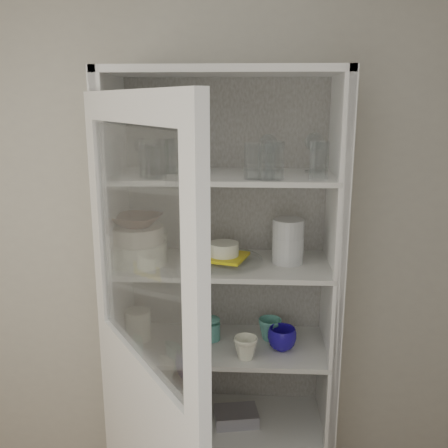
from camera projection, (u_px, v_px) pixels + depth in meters
The scene contains 33 objects.
wall_back at pixel (186, 239), 2.47m from camera, with size 3.60×0.02×2.60m, color #BBB6A9.
pantry_cabinet at pixel (225, 321), 2.39m from camera, with size 1.00×0.45×2.10m.
cupboard_door at pixel (145, 416), 1.78m from camera, with size 0.54×0.77×2.00m.
tumbler_0 at pixel (158, 162), 2.01m from camera, with size 0.06×0.06×0.13m, color silver.
tumbler_1 at pixel (148, 160), 2.01m from camera, with size 0.07×0.07×0.15m, color silver.
tumbler_2 at pixel (154, 162), 1.99m from camera, with size 0.07×0.07×0.14m, color silver.
tumbler_3 at pixel (253, 161), 1.99m from camera, with size 0.07×0.07×0.14m, color silver.
tumbler_4 at pixel (266, 162), 1.97m from camera, with size 0.07×0.07×0.14m, color silver.
tumbler_5 at pixel (275, 161), 1.97m from camera, with size 0.08×0.08×0.15m, color silver.
tumbler_6 at pixel (319, 161), 1.97m from camera, with size 0.08×0.08×0.15m, color silver.
tumbler_7 at pixel (166, 156), 2.15m from camera, with size 0.07×0.07×0.15m, color silver.
tumbler_8 at pixel (160, 157), 2.14m from camera, with size 0.07×0.07×0.14m, color silver.
tumbler_9 at pixel (175, 157), 2.14m from camera, with size 0.07×0.07×0.15m, color silver.
goblet_0 at pixel (142, 152), 2.27m from camera, with size 0.07×0.07×0.15m, color silver, non-canonical shape.
goblet_1 at pixel (192, 149), 2.23m from camera, with size 0.08×0.08×0.19m, color silver, non-canonical shape.
goblet_2 at pixel (268, 151), 2.19m from camera, with size 0.08×0.08×0.18m, color silver, non-canonical shape.
goblet_3 at pixel (314, 150), 2.18m from camera, with size 0.08×0.08×0.19m, color silver, non-canonical shape.
plate_stack_front at pixel (138, 253), 2.22m from camera, with size 0.26×0.26×0.10m, color white.
plate_stack_back at pixel (146, 242), 2.38m from camera, with size 0.21×0.21×0.10m, color white.
cream_bowl at pixel (137, 234), 2.20m from camera, with size 0.23×0.23×0.07m, color beige.
terracotta_bowl at pixel (137, 220), 2.18m from camera, with size 0.21×0.21×0.05m, color #472519.
glass_platter at pixel (224, 260), 2.24m from camera, with size 0.35×0.35×0.02m, color silver.
yellow_trivet at pixel (224, 257), 2.23m from camera, with size 0.19×0.19×0.01m, color yellow.
white_ramekin at pixel (224, 249), 2.23m from camera, with size 0.13×0.13×0.06m, color white.
grey_bowl_stack at pixel (288, 241), 2.21m from camera, with size 0.14×0.14×0.20m, color silver.
mug_blue at pixel (282, 339), 2.27m from camera, with size 0.13×0.13×0.10m, color navy.
mug_teal at pixel (270, 329), 2.37m from camera, with size 0.11×0.11×0.10m, color #2A796D.
mug_white at pixel (246, 348), 2.19m from camera, with size 0.11×0.11×0.10m, color white.
teal_jar at pixel (211, 330), 2.36m from camera, with size 0.08×0.08×0.10m.
measuring_cups at pixel (192, 345), 2.28m from camera, with size 0.09×0.09×0.04m, color silver.
white_canister at pixel (138, 325), 2.37m from camera, with size 0.12×0.12×0.14m, color white.
cream_dish at pixel (186, 409), 2.44m from camera, with size 0.23×0.23×0.07m, color beige.
tin_box at pixel (236, 416), 2.40m from camera, with size 0.20×0.14×0.06m, color #A3A3B0.
Camera 1 is at (0.32, -0.87, 1.97)m, focal length 40.00 mm.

